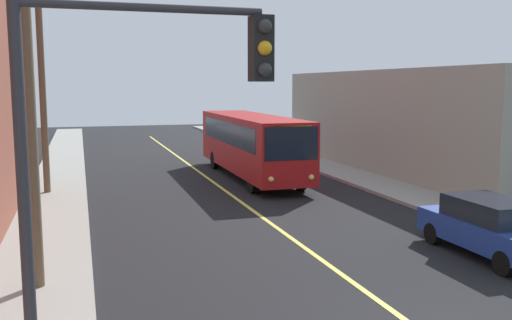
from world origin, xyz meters
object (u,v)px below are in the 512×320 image
at_px(parked_car_blue, 490,226).
at_px(utility_pole_mid, 41,55).
at_px(traffic_signal_left_corner, 133,116).
at_px(city_bus, 251,142).
at_px(utility_pole_near, 24,15).

distance_m(parked_car_blue, utility_pole_mid, 18.56).
relative_size(utility_pole_mid, traffic_signal_left_corner, 1.78).
height_order(city_bus, traffic_signal_left_corner, traffic_signal_left_corner).
bearing_deg(utility_pole_mid, parked_car_blue, -46.54).
height_order(parked_car_blue, traffic_signal_left_corner, traffic_signal_left_corner).
height_order(city_bus, utility_pole_mid, utility_pole_mid).
relative_size(city_bus, traffic_signal_left_corner, 2.03).
relative_size(parked_car_blue, utility_pole_mid, 0.41).
height_order(parked_car_blue, utility_pole_near, utility_pole_near).
relative_size(city_bus, utility_pole_mid, 1.14).
bearing_deg(utility_pole_near, city_bus, 56.44).
distance_m(utility_pole_near, utility_pole_mid, 12.17).
bearing_deg(utility_pole_mid, traffic_signal_left_corner, -82.69).
bearing_deg(utility_pole_near, utility_pole_mid, 91.91).
distance_m(city_bus, traffic_signal_left_corner, 20.84).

